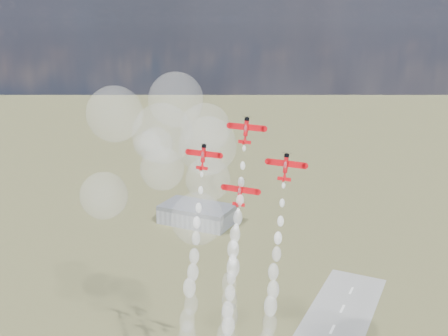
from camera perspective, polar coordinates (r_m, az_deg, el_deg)
name	(u,v)px	position (r m, az deg, el deg)	size (l,w,h in m)	color
hangar	(197,214)	(371.26, -2.95, -5.03)	(50.00, 28.00, 13.00)	gray
plane_lead	(246,130)	(148.95, 2.40, 4.19)	(10.79, 3.85, 7.61)	red
plane_left	(203,156)	(154.62, -2.29, 1.29)	(10.79, 3.85, 7.61)	red
plane_right	(286,166)	(144.81, 6.72, 0.18)	(10.79, 3.85, 7.61)	red
plane_slot	(240,192)	(150.08, 1.74, -2.65)	(10.79, 3.85, 7.61)	red
smoke_trail_lead	(230,295)	(156.63, 0.66, -13.62)	(5.48, 14.86, 56.74)	white
smoke_trail_left	(189,314)	(164.60, -3.82, -15.61)	(5.60, 14.94, 56.15)	white
smoke_trail_right	(268,335)	(155.26, 4.83, -17.63)	(5.68, 15.14, 55.70)	white
drifted_smoke_cloud	(163,149)	(184.06, -6.63, 2.10)	(67.06, 32.86, 59.95)	white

